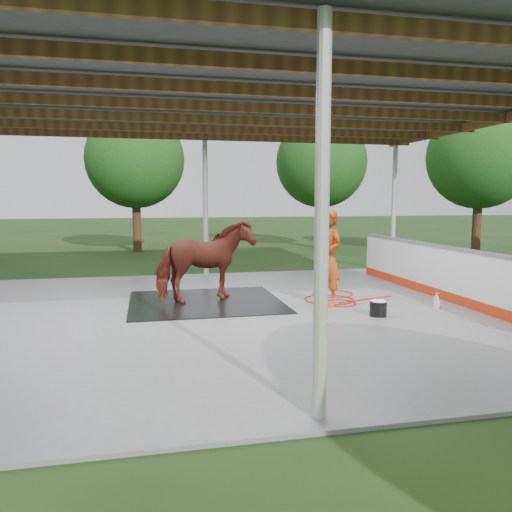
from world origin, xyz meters
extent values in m
plane|color=#1E3814|center=(0.00, 0.00, 0.00)|extent=(100.00, 100.00, 0.00)
cube|color=slate|center=(0.00, 0.00, 0.03)|extent=(12.00, 10.00, 0.05)
cylinder|color=beige|center=(0.00, -4.70, 1.98)|extent=(0.14, 0.14, 3.85)
cylinder|color=beige|center=(0.00, 4.70, 1.98)|extent=(0.14, 0.14, 3.85)
cylinder|color=beige|center=(5.70, 4.70, 1.98)|extent=(0.14, 0.14, 3.85)
cube|color=brown|center=(0.00, -4.50, 3.85)|extent=(12.00, 0.10, 0.18)
cube|color=brown|center=(0.00, -3.00, 3.85)|extent=(12.00, 0.10, 0.18)
cube|color=brown|center=(0.00, -1.50, 3.85)|extent=(12.00, 0.10, 0.18)
cube|color=brown|center=(0.00, 0.00, 3.85)|extent=(12.00, 0.10, 0.18)
cube|color=brown|center=(0.00, 1.50, 3.85)|extent=(12.00, 0.10, 0.18)
cube|color=brown|center=(0.00, 3.00, 3.85)|extent=(12.00, 0.10, 0.18)
cube|color=brown|center=(0.00, 4.50, 3.85)|extent=(12.00, 0.10, 0.18)
cube|color=brown|center=(5.70, 0.00, 3.85)|extent=(0.12, 10.00, 0.18)
cube|color=#38383A|center=(0.00, 0.00, 4.05)|extent=(12.60, 10.60, 0.10)
cube|color=red|center=(4.59, 0.00, 0.15)|extent=(0.14, 8.00, 0.20)
cube|color=white|center=(4.60, 0.00, 0.65)|extent=(0.12, 8.00, 1.00)
cube|color=slate|center=(4.60, 0.00, 1.17)|extent=(0.16, 8.00, 0.06)
cylinder|color=#382314|center=(-2.00, 12.00, 1.10)|extent=(0.36, 0.36, 2.20)
sphere|color=#194714|center=(-2.00, 12.00, 3.80)|extent=(4.00, 4.00, 4.00)
cylinder|color=#382314|center=(6.00, 12.00, 1.10)|extent=(0.36, 0.36, 2.20)
sphere|color=#194714|center=(6.00, 12.00, 3.80)|extent=(4.00, 4.00, 4.00)
cylinder|color=#382314|center=(11.00, 8.00, 1.10)|extent=(0.36, 0.36, 2.20)
sphere|color=#194714|center=(11.00, 8.00, 3.80)|extent=(4.00, 4.00, 4.00)
cube|color=black|center=(-0.45, 1.02, 0.06)|extent=(3.10, 2.91, 0.02)
imported|color=maroon|center=(-0.45, 1.02, 0.91)|extent=(2.17, 1.48, 1.67)
imported|color=#AB3C12|center=(1.91, 0.19, 1.02)|extent=(0.71, 0.83, 1.94)
cylinder|color=black|center=(2.50, -0.89, 0.19)|extent=(0.31, 0.31, 0.27)
cylinder|color=white|center=(2.50, -0.89, 0.32)|extent=(0.28, 0.28, 0.03)
imported|color=silver|center=(3.94, -0.48, 0.20)|extent=(0.16, 0.16, 0.30)
imported|color=#338CD8|center=(3.93, -0.54, 0.16)|extent=(0.14, 0.13, 0.21)
torus|color=#AB100C|center=(2.14, 0.67, 0.06)|extent=(1.06, 1.06, 0.02)
torus|color=#AB100C|center=(2.46, 1.28, 0.06)|extent=(0.90, 0.90, 0.02)
torus|color=#AB100C|center=(2.22, 0.30, 0.06)|extent=(0.70, 0.70, 0.02)
cylinder|color=#AB100C|center=(2.92, 0.53, 0.06)|extent=(1.42, 0.48, 0.02)
camera|label=1|loc=(-1.62, -9.17, 2.19)|focal=35.00mm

